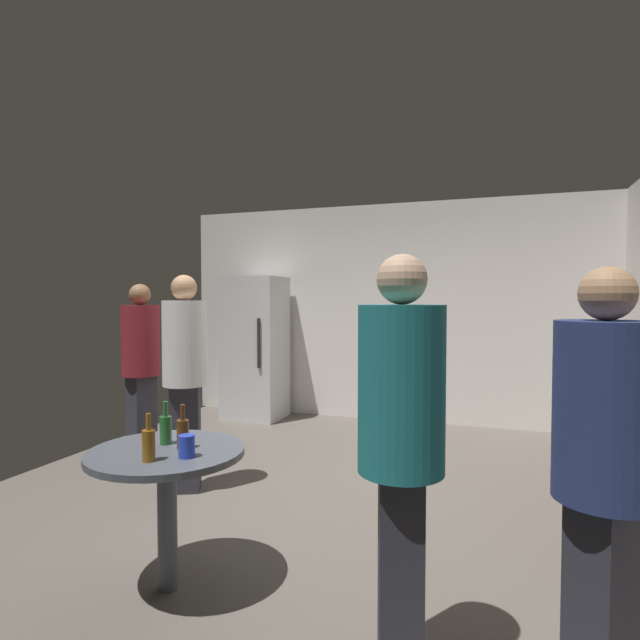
# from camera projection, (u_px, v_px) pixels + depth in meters

# --- Properties ---
(ground_plane) EXTENTS (5.20, 5.20, 0.10)m
(ground_plane) POSITION_uv_depth(u_px,v_px,m) (320.00, 501.00, 3.95)
(ground_plane) COLOR #5B544C
(wall_back) EXTENTS (5.32, 0.06, 2.70)m
(wall_back) POSITION_uv_depth(u_px,v_px,m) (388.00, 313.00, 6.38)
(wall_back) COLOR silver
(wall_back) RESTS_ON ground_plane
(refrigerator) EXTENTS (0.70, 0.68, 1.80)m
(refrigerator) POSITION_uv_depth(u_px,v_px,m) (256.00, 347.00, 6.52)
(refrigerator) COLOR silver
(refrigerator) RESTS_ON ground_plane
(beer_bottle_on_counter) EXTENTS (0.06, 0.06, 0.23)m
(beer_bottle_on_counter) POSITION_uv_depth(u_px,v_px,m) (625.00, 367.00, 3.95)
(beer_bottle_on_counter) COLOR #8C5919
(beer_bottle_on_counter) RESTS_ON kitchen_counter
(foreground_table) EXTENTS (0.80, 0.80, 0.73)m
(foreground_table) POSITION_uv_depth(u_px,v_px,m) (167.00, 469.00, 2.64)
(foreground_table) COLOR #4C515B
(foreground_table) RESTS_ON ground_plane
(beer_bottle_amber) EXTENTS (0.06, 0.06, 0.23)m
(beer_bottle_amber) POSITION_uv_depth(u_px,v_px,m) (149.00, 444.00, 2.44)
(beer_bottle_amber) COLOR #8C5919
(beer_bottle_amber) RESTS_ON foreground_table
(beer_bottle_brown) EXTENTS (0.06, 0.06, 0.23)m
(beer_bottle_brown) POSITION_uv_depth(u_px,v_px,m) (183.00, 433.00, 2.64)
(beer_bottle_brown) COLOR #593314
(beer_bottle_brown) RESTS_ON foreground_table
(beer_bottle_green) EXTENTS (0.06, 0.06, 0.23)m
(beer_bottle_green) POSITION_uv_depth(u_px,v_px,m) (166.00, 429.00, 2.73)
(beer_bottle_green) COLOR #26662D
(beer_bottle_green) RESTS_ON foreground_table
(plastic_cup_blue) EXTENTS (0.08, 0.08, 0.11)m
(plastic_cup_blue) POSITION_uv_depth(u_px,v_px,m) (187.00, 446.00, 2.50)
(plastic_cup_blue) COLOR blue
(plastic_cup_blue) RESTS_ON foreground_table
(person_in_white_shirt) EXTENTS (0.45, 0.45, 1.70)m
(person_in_white_shirt) POSITION_uv_depth(u_px,v_px,m) (185.00, 365.00, 3.99)
(person_in_white_shirt) COLOR #2D2D38
(person_in_white_shirt) RESTS_ON ground_plane
(person_in_teal_shirt) EXTENTS (0.41, 0.41, 1.69)m
(person_in_teal_shirt) POSITION_uv_depth(u_px,v_px,m) (401.00, 433.00, 2.00)
(person_in_teal_shirt) COLOR #2D2D38
(person_in_teal_shirt) RESTS_ON ground_plane
(person_in_navy_shirt) EXTENTS (0.48, 0.48, 1.62)m
(person_in_navy_shirt) POSITION_uv_depth(u_px,v_px,m) (604.00, 459.00, 1.79)
(person_in_navy_shirt) COLOR #2D2D38
(person_in_navy_shirt) RESTS_ON ground_plane
(person_in_maroon_shirt) EXTENTS (0.42, 0.42, 1.65)m
(person_in_maroon_shirt) POSITION_uv_depth(u_px,v_px,m) (141.00, 359.00, 4.67)
(person_in_maroon_shirt) COLOR #2D2D38
(person_in_maroon_shirt) RESTS_ON ground_plane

